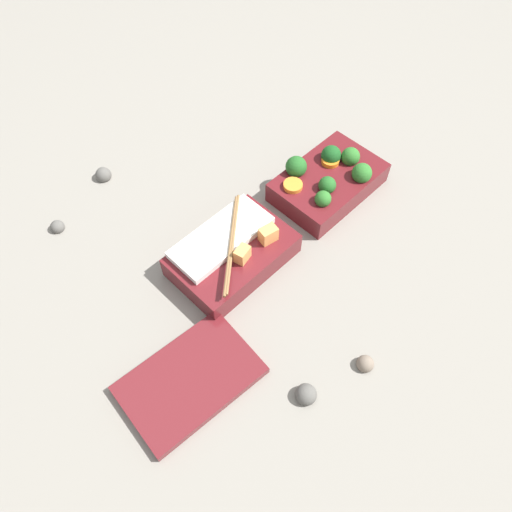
# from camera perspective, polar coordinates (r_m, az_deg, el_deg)

# --- Properties ---
(ground_plane) EXTENTS (3.00, 3.00, 0.00)m
(ground_plane) POSITION_cam_1_polar(r_m,az_deg,el_deg) (0.89, 3.53, 4.27)
(ground_plane) COLOR gray
(bento_tray_vegetable) EXTENTS (0.20, 0.13, 0.07)m
(bento_tray_vegetable) POSITION_cam_1_polar(r_m,az_deg,el_deg) (0.92, 8.27, 8.59)
(bento_tray_vegetable) COLOR maroon
(bento_tray_vegetable) RESTS_ON ground_plane
(bento_tray_rice) EXTENTS (0.20, 0.13, 0.07)m
(bento_tray_rice) POSITION_cam_1_polar(r_m,az_deg,el_deg) (0.81, -2.70, 0.29)
(bento_tray_rice) COLOR maroon
(bento_tray_rice) RESTS_ON ground_plane
(bento_lid) EXTENTS (0.20, 0.14, 0.01)m
(bento_lid) POSITION_cam_1_polar(r_m,az_deg,el_deg) (0.74, -7.54, -13.83)
(bento_lid) COLOR maroon
(bento_lid) RESTS_ON ground_plane
(pebble_0) EXTENTS (0.03, 0.03, 0.03)m
(pebble_0) POSITION_cam_1_polar(r_m,az_deg,el_deg) (0.99, -17.04, 8.84)
(pebble_0) COLOR #595651
(pebble_0) RESTS_ON ground_plane
(pebble_1) EXTENTS (0.03, 0.03, 0.03)m
(pebble_1) POSITION_cam_1_polar(r_m,az_deg,el_deg) (0.73, 5.73, -15.47)
(pebble_1) COLOR #595651
(pebble_1) RESTS_ON ground_plane
(pebble_2) EXTENTS (0.03, 0.03, 0.03)m
(pebble_2) POSITION_cam_1_polar(r_m,az_deg,el_deg) (0.76, 12.37, -11.93)
(pebble_2) COLOR #7A6B5B
(pebble_2) RESTS_ON ground_plane
(pebble_3) EXTENTS (0.02, 0.02, 0.02)m
(pebble_3) POSITION_cam_1_polar(r_m,az_deg,el_deg) (0.93, -21.74, 3.11)
(pebble_3) COLOR #595651
(pebble_3) RESTS_ON ground_plane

